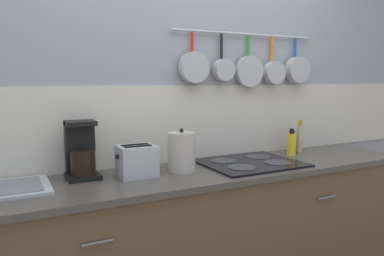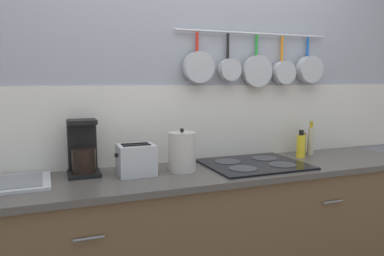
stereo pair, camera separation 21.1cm
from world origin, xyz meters
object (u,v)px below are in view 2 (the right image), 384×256
object	(u,v)px
toaster	(136,160)
bottle_sesame_oil	(301,145)
coffee_maker	(83,152)
bottle_olive_oil	(311,140)
bottle_vinegar	(302,143)
kettle	(182,152)

from	to	relation	value
toaster	bottle_sesame_oil	xyz separation A→B (m)	(1.15, 0.06, -0.00)
coffee_maker	bottle_olive_oil	distance (m)	1.55
coffee_maker	toaster	bearing A→B (deg)	-21.20
bottle_vinegar	kettle	bearing A→B (deg)	-172.05
coffee_maker	bottle_vinegar	bearing A→B (deg)	0.73
bottle_sesame_oil	bottle_vinegar	size ratio (longest dim) A/B	0.98
coffee_maker	bottle_vinegar	distance (m)	1.49
bottle_sesame_oil	bottle_vinegar	xyz separation A→B (m)	(0.06, 0.07, 0.00)
bottle_sesame_oil	bottle_olive_oil	distance (m)	0.13
bottle_sesame_oil	bottle_vinegar	world-z (taller)	bottle_vinegar
toaster	coffee_maker	bearing A→B (deg)	158.80
toaster	bottle_olive_oil	size ratio (longest dim) A/B	0.92
coffee_maker	bottle_sesame_oil	bearing A→B (deg)	-1.97
bottle_sesame_oil	bottle_olive_oil	bearing A→B (deg)	22.87
coffee_maker	bottle_olive_oil	bearing A→B (deg)	0.09
coffee_maker	toaster	xyz separation A→B (m)	(0.27, -0.11, -0.04)
toaster	kettle	world-z (taller)	kettle
toaster	bottle_olive_oil	distance (m)	1.28
bottle_sesame_oil	bottle_vinegar	distance (m)	0.09
toaster	bottle_olive_oil	bearing A→B (deg)	4.86
coffee_maker	toaster	distance (m)	0.30
bottle_sesame_oil	bottle_olive_oil	xyz separation A→B (m)	(0.12, 0.05, 0.02)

